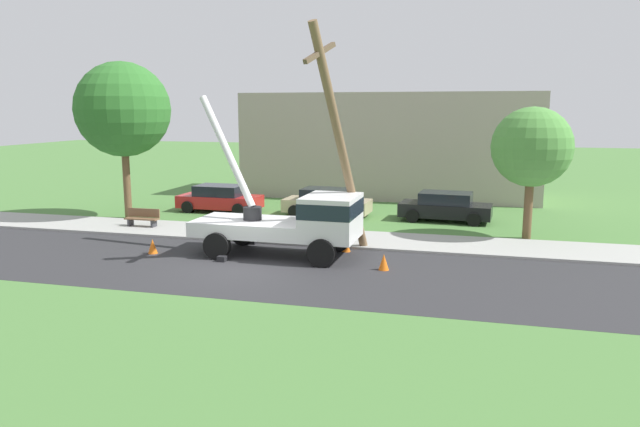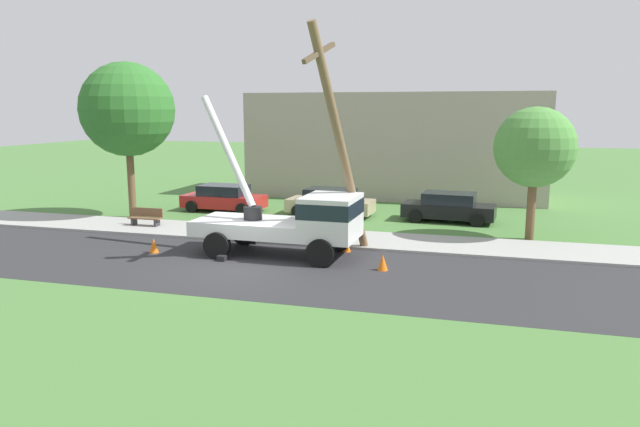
{
  "view_description": "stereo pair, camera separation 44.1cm",
  "coord_description": "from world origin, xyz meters",
  "px_view_note": "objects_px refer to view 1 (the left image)",
  "views": [
    {
      "loc": [
        7.75,
        -18.69,
        5.46
      ],
      "look_at": [
        2.31,
        2.17,
        1.62
      ],
      "focal_mm": 33.15,
      "sensor_mm": 36.0,
      "label": 1
    },
    {
      "loc": [
        8.17,
        -18.58,
        5.46
      ],
      "look_at": [
        2.31,
        2.17,
        1.62
      ],
      "focal_mm": 33.15,
      "sensor_mm": 36.0,
      "label": 2
    }
  ],
  "objects_px": {
    "utility_truck": "(297,219)",
    "leaning_utility_pole": "(340,141)",
    "park_bench": "(143,218)",
    "parked_sedan_tan": "(327,202)",
    "parked_sedan_black": "(445,207)",
    "traffic_cone_curbside": "(346,244)",
    "parked_sedan_red": "(220,198)",
    "roadside_tree_far": "(123,110)",
    "traffic_cone_behind": "(153,246)",
    "traffic_cone_ahead": "(384,262)",
    "roadside_tree_near": "(532,148)"
  },
  "relations": [
    {
      "from": "utility_truck",
      "to": "leaning_utility_pole",
      "type": "relative_size",
      "value": 0.8
    },
    {
      "from": "park_bench",
      "to": "parked_sedan_tan",
      "type": "bearing_deg",
      "value": 34.77
    },
    {
      "from": "park_bench",
      "to": "parked_sedan_black",
      "type": "bearing_deg",
      "value": 21.57
    },
    {
      "from": "traffic_cone_curbside",
      "to": "parked_sedan_red",
      "type": "distance_m",
      "value": 11.07
    },
    {
      "from": "utility_truck",
      "to": "parked_sedan_tan",
      "type": "distance_m",
      "value": 8.54
    },
    {
      "from": "parked_sedan_tan",
      "to": "roadside_tree_far",
      "type": "xyz_separation_m",
      "value": [
        -9.54,
        -3.12,
        4.69
      ]
    },
    {
      "from": "traffic_cone_behind",
      "to": "park_bench",
      "type": "relative_size",
      "value": 0.35
    },
    {
      "from": "roadside_tree_far",
      "to": "traffic_cone_ahead",
      "type": "bearing_deg",
      "value": -24.79
    },
    {
      "from": "utility_truck",
      "to": "parked_sedan_red",
      "type": "bearing_deg",
      "value": 129.5
    },
    {
      "from": "leaning_utility_pole",
      "to": "roadside_tree_far",
      "type": "relative_size",
      "value": 1.09
    },
    {
      "from": "leaning_utility_pole",
      "to": "park_bench",
      "type": "distance_m",
      "value": 11.08
    },
    {
      "from": "parked_sedan_tan",
      "to": "roadside_tree_near",
      "type": "xyz_separation_m",
      "value": [
        9.52,
        -3.07,
        3.15
      ]
    },
    {
      "from": "utility_truck",
      "to": "roadside_tree_far",
      "type": "height_order",
      "value": "roadside_tree_far"
    },
    {
      "from": "leaning_utility_pole",
      "to": "park_bench",
      "type": "bearing_deg",
      "value": 163.64
    },
    {
      "from": "traffic_cone_ahead",
      "to": "parked_sedan_red",
      "type": "relative_size",
      "value": 0.13
    },
    {
      "from": "parked_sedan_black",
      "to": "parked_sedan_tan",
      "type": "bearing_deg",
      "value": -178.88
    },
    {
      "from": "traffic_cone_behind",
      "to": "parked_sedan_red",
      "type": "relative_size",
      "value": 0.13
    },
    {
      "from": "traffic_cone_ahead",
      "to": "traffic_cone_curbside",
      "type": "relative_size",
      "value": 1.0
    },
    {
      "from": "utility_truck",
      "to": "parked_sedan_tan",
      "type": "bearing_deg",
      "value": 96.53
    },
    {
      "from": "parked_sedan_black",
      "to": "roadside_tree_near",
      "type": "xyz_separation_m",
      "value": [
        3.56,
        -3.18,
        3.15
      ]
    },
    {
      "from": "utility_truck",
      "to": "parked_sedan_red",
      "type": "relative_size",
      "value": 1.52
    },
    {
      "from": "leaning_utility_pole",
      "to": "roadside_tree_far",
      "type": "height_order",
      "value": "leaning_utility_pole"
    },
    {
      "from": "parked_sedan_tan",
      "to": "roadside_tree_near",
      "type": "relative_size",
      "value": 0.81
    },
    {
      "from": "traffic_cone_curbside",
      "to": "roadside_tree_far",
      "type": "height_order",
      "value": "roadside_tree_far"
    },
    {
      "from": "parked_sedan_tan",
      "to": "park_bench",
      "type": "xyz_separation_m",
      "value": [
        -7.49,
        -5.2,
        -0.25
      ]
    },
    {
      "from": "roadside_tree_near",
      "to": "traffic_cone_behind",
      "type": "bearing_deg",
      "value": -155.56
    },
    {
      "from": "roadside_tree_near",
      "to": "parked_sedan_red",
      "type": "bearing_deg",
      "value": 169.24
    },
    {
      "from": "traffic_cone_ahead",
      "to": "park_bench",
      "type": "xyz_separation_m",
      "value": [
        -11.86,
        4.35,
        0.18
      ]
    },
    {
      "from": "traffic_cone_curbside",
      "to": "roadside_tree_far",
      "type": "distance_m",
      "value": 13.79
    },
    {
      "from": "parked_sedan_red",
      "to": "parked_sedan_black",
      "type": "height_order",
      "value": "same"
    },
    {
      "from": "utility_truck",
      "to": "traffic_cone_ahead",
      "type": "xyz_separation_m",
      "value": [
        3.41,
        -1.1,
        -1.13
      ]
    },
    {
      "from": "parked_sedan_red",
      "to": "traffic_cone_curbside",
      "type": "bearing_deg",
      "value": -40.23
    },
    {
      "from": "parked_sedan_tan",
      "to": "roadside_tree_far",
      "type": "bearing_deg",
      "value": -161.89
    },
    {
      "from": "parked_sedan_tan",
      "to": "parked_sedan_black",
      "type": "xyz_separation_m",
      "value": [
        5.96,
        0.12,
        0.0
      ]
    },
    {
      "from": "traffic_cone_curbside",
      "to": "roadside_tree_near",
      "type": "distance_m",
      "value": 8.89
    },
    {
      "from": "utility_truck",
      "to": "parked_sedan_red",
      "type": "distance_m",
      "value": 10.8
    },
    {
      "from": "park_bench",
      "to": "leaning_utility_pole",
      "type": "bearing_deg",
      "value": -16.36
    },
    {
      "from": "traffic_cone_curbside",
      "to": "roadside_tree_far",
      "type": "relative_size",
      "value": 0.07
    },
    {
      "from": "parked_sedan_red",
      "to": "leaning_utility_pole",
      "type": "bearing_deg",
      "value": -43.66
    },
    {
      "from": "traffic_cone_curbside",
      "to": "roadside_tree_far",
      "type": "xyz_separation_m",
      "value": [
        -12.11,
        4.16,
        5.12
      ]
    },
    {
      "from": "traffic_cone_ahead",
      "to": "traffic_cone_curbside",
      "type": "height_order",
      "value": "same"
    },
    {
      "from": "utility_truck",
      "to": "traffic_cone_behind",
      "type": "bearing_deg",
      "value": -169.76
    },
    {
      "from": "leaning_utility_pole",
      "to": "roadside_tree_far",
      "type": "distance_m",
      "value": 13.08
    },
    {
      "from": "leaning_utility_pole",
      "to": "parked_sedan_black",
      "type": "height_order",
      "value": "leaning_utility_pole"
    },
    {
      "from": "leaning_utility_pole",
      "to": "park_bench",
      "type": "relative_size",
      "value": 5.26
    },
    {
      "from": "traffic_cone_curbside",
      "to": "park_bench",
      "type": "xyz_separation_m",
      "value": [
        -10.05,
        2.08,
        0.18
      ]
    },
    {
      "from": "traffic_cone_behind",
      "to": "parked_sedan_tan",
      "type": "bearing_deg",
      "value": 64.46
    },
    {
      "from": "leaning_utility_pole",
      "to": "roadside_tree_near",
      "type": "xyz_separation_m",
      "value": [
        7.03,
        5.06,
        -0.43
      ]
    },
    {
      "from": "traffic_cone_curbside",
      "to": "roadside_tree_near",
      "type": "xyz_separation_m",
      "value": [
        6.95,
        4.22,
        3.58
      ]
    },
    {
      "from": "traffic_cone_ahead",
      "to": "park_bench",
      "type": "relative_size",
      "value": 0.35
    }
  ]
}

